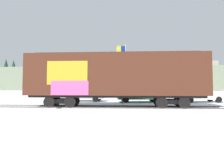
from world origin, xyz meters
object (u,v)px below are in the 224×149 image
at_px(parked_car_silver, 85,94).
at_px(parked_car_green, 139,95).
at_px(flagpole, 124,63).
at_px(freight_car, 115,76).
at_px(parked_car_white, 200,94).

bearing_deg(parked_car_silver, parked_car_green, -6.48).
xyz_separation_m(flagpole, parked_car_silver, (-4.30, -6.21, -4.30)).
relative_size(freight_car, parked_car_green, 2.94).
xyz_separation_m(parked_car_silver, parked_car_white, (12.63, -0.22, 0.07)).
bearing_deg(flagpole, parked_car_silver, -124.73).
height_order(freight_car, flagpole, flagpole).
height_order(freight_car, parked_car_green, freight_car).
distance_m(parked_car_silver, parked_car_white, 12.63).
bearing_deg(parked_car_silver, flagpole, 55.27).
bearing_deg(parked_car_white, flagpole, 142.33).
distance_m(flagpole, parked_car_silver, 8.69).
bearing_deg(parked_car_white, freight_car, -146.36).
bearing_deg(parked_car_green, flagpole, 104.66).
bearing_deg(parked_car_white, parked_car_silver, 179.00).
xyz_separation_m(parked_car_silver, parked_car_green, (6.11, -0.69, 0.04)).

